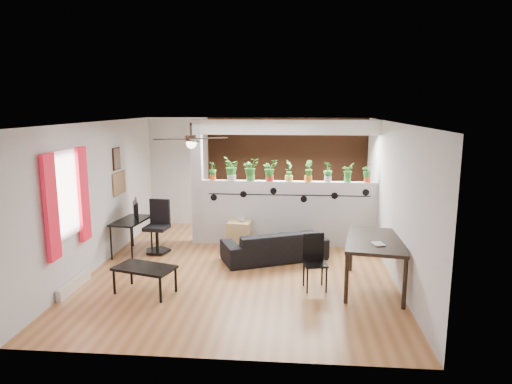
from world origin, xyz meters
name	(u,v)px	position (x,y,z in m)	size (l,w,h in m)	color
room_shell	(242,197)	(0.00, 0.00, 1.30)	(6.30, 7.10, 2.90)	#935B30
partition_wall	(288,213)	(0.80, 1.50, 0.68)	(3.60, 0.18, 1.35)	#BCBCC1
ceiling_header	(290,127)	(0.80, 1.50, 2.45)	(3.60, 0.18, 0.30)	silver
pier_column	(197,182)	(-1.11, 1.50, 1.30)	(0.22, 0.20, 2.60)	#BCBCC1
brick_panel	(290,173)	(0.80, 2.97, 1.30)	(3.90, 0.05, 2.60)	brown
vine_decal	(289,195)	(0.80, 1.40, 1.08)	(3.31, 0.01, 0.30)	black
window_assembly	(66,197)	(-2.56, -1.20, 1.51)	(0.09, 1.30, 1.55)	white
baseboard_heater	(74,284)	(-2.54, -1.20, 0.09)	(0.08, 1.00, 0.18)	silver
corkboard	(119,183)	(-2.58, 0.95, 1.35)	(0.03, 0.60, 0.45)	brown
framed_art	(117,159)	(-2.58, 0.90, 1.85)	(0.03, 0.34, 0.44)	#8C7259
ceiling_fan	(191,140)	(-0.80, -0.30, 2.31)	(1.19, 1.19, 0.43)	black
potted_plant_0	(213,170)	(-0.78, 1.50, 1.55)	(0.24, 0.24, 0.38)	#D74F19
potted_plant_1	(232,168)	(-0.38, 1.50, 1.61)	(0.24, 0.29, 0.49)	silver
potted_plant_2	(251,169)	(0.01, 1.50, 1.60)	(0.31, 0.28, 0.47)	#439135
potted_plant_3	(270,170)	(0.41, 1.50, 1.59)	(0.29, 0.29, 0.44)	#AF291C
potted_plant_4	(289,170)	(0.80, 1.50, 1.58)	(0.25, 0.27, 0.43)	gold
potted_plant_5	(308,170)	(1.20, 1.50, 1.58)	(0.25, 0.28, 0.44)	orange
potted_plant_6	(328,171)	(1.59, 1.50, 1.57)	(0.26, 0.26, 0.41)	silver
potted_plant_7	(348,172)	(1.99, 1.50, 1.56)	(0.22, 0.24, 0.39)	#398931
potted_plant_8	(368,172)	(2.38, 1.50, 1.55)	(0.22, 0.20, 0.38)	red
sofa	(275,246)	(0.56, 0.53, 0.27)	(1.85, 0.73, 0.54)	black
cube_shelf	(239,235)	(-0.19, 1.16, 0.28)	(0.46, 0.41, 0.56)	tan
cup	(242,219)	(-0.14, 1.16, 0.61)	(0.13, 0.13, 0.10)	gray
computer_desk	(131,223)	(-2.25, 0.63, 0.62)	(0.61, 1.00, 0.69)	black
monitor	(134,213)	(-2.25, 0.78, 0.79)	(0.06, 0.35, 0.20)	black
office_chair	(158,230)	(-1.77, 0.78, 0.45)	(0.54, 0.54, 1.03)	black
dining_table	(376,245)	(2.22, -0.71, 0.72)	(1.12, 1.60, 0.81)	black
book	(373,244)	(2.12, -1.01, 0.82)	(0.16, 0.22, 0.02)	gray
folding_chair	(314,256)	(1.25, -0.77, 0.52)	(0.41, 0.41, 0.88)	black
coffee_table	(145,270)	(-1.37, -1.22, 0.38)	(1.02, 0.75, 0.43)	black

